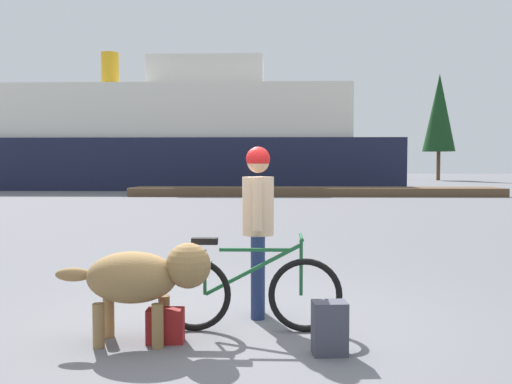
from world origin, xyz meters
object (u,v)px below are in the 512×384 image
Objects in this scene: ferry_boat at (166,141)px; sailboat_moored at (0,181)px; dog at (144,277)px; backpack at (330,328)px; bicycle at (248,291)px; handbag_pannier at (165,326)px; person_cyclist at (258,214)px.

sailboat_moored is (-9.85, -2.13, -2.53)m from ferry_boat.
backpack is (1.59, -0.26, -0.36)m from dog.
bicycle reaches higher than handbag_pannier.
handbag_pannier is at bearing 169.40° from backpack.
bicycle is 31.37m from ferry_boat.
handbag_pannier is at bearing -132.17° from person_cyclist.
ferry_boat is (-7.31, 31.16, 2.80)m from backpack.
bicycle is at bearing -77.79° from ferry_boat.
person_cyclist reaches higher than backpack.
handbag_pannier is (-0.78, -0.87, -0.90)m from person_cyclist.
sailboat_moored reaches higher than dog.
ferry_boat reaches higher than dog.
dog is 4.26× the size of handbag_pannier.
bicycle is 0.99× the size of person_cyclist.
sailboat_moored is at bearing 118.71° from handbag_pannier.
ferry_boat is 3.84× the size of sailboat_moored.
bicycle is 1.26× the size of dog.
backpack is 0.06× the size of sailboat_moored.
bicycle is 0.85m from person_cyclist.
person_cyclist is at bearing 47.83° from handbag_pannier.
backpack is (0.62, -1.13, -0.83)m from person_cyclist.
ferry_boat is at bearing 103.20° from backpack.
backpack is at bearing -10.60° from handbag_pannier.
ferry_boat is at bearing 102.21° from bicycle.
backpack is 1.36× the size of handbag_pannier.
handbag_pannier is (-0.71, -0.34, -0.23)m from bicycle.
person_cyclist is 30.83m from ferry_boat.
backpack is at bearing -40.95° from bicycle.
dog reaches higher than backpack.
dog is 0.47m from handbag_pannier.
sailboat_moored reaches higher than bicycle.
person_cyclist is 32.44m from sailboat_moored.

